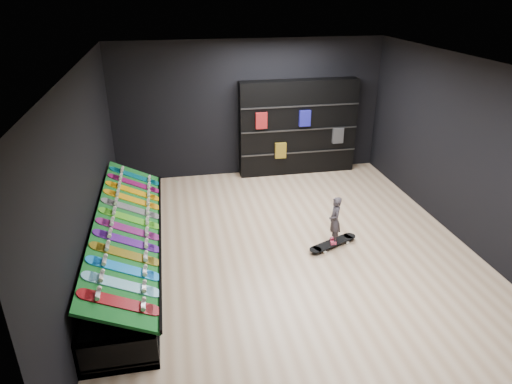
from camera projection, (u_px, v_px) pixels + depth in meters
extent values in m
cube|color=#CEAF8B|center=(288.00, 249.00, 7.61)|extent=(6.00, 7.00, 0.01)
cube|color=white|center=(294.00, 65.00, 6.36)|extent=(6.00, 7.00, 0.01)
cube|color=black|center=(250.00, 109.00, 10.11)|extent=(6.00, 0.02, 3.00)
cube|color=black|center=(397.00, 312.00, 3.86)|extent=(6.00, 0.02, 3.00)
cube|color=black|center=(86.00, 180.00, 6.46)|extent=(0.02, 7.00, 3.00)
cube|color=black|center=(466.00, 152.00, 7.51)|extent=(0.02, 7.00, 3.00)
cube|color=#0D5318|center=(129.00, 225.00, 6.88)|extent=(0.92, 4.50, 0.46)
cube|color=black|center=(298.00, 127.00, 10.32)|extent=(2.67, 0.31, 2.13)
imported|color=black|center=(334.00, 229.00, 7.53)|extent=(0.16, 0.21, 0.49)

